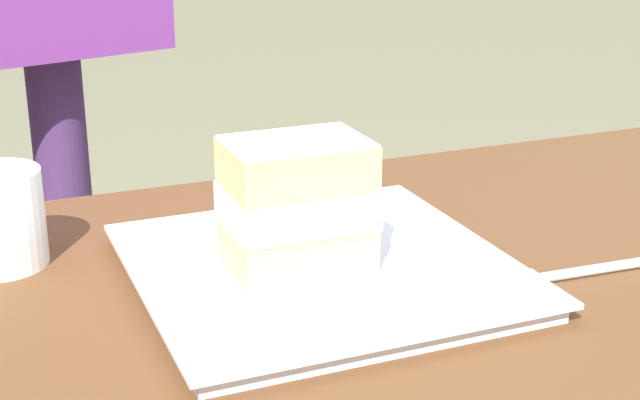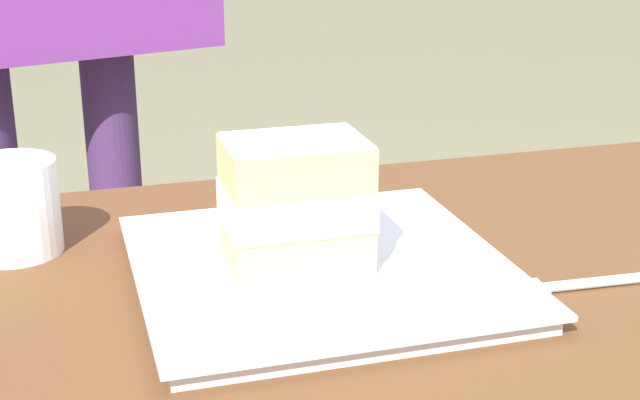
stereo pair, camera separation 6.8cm
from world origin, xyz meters
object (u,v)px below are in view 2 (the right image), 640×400
cake_slice (295,204)px  dessert_fork (597,282)px  dessert_plate (320,270)px  coffee_cup (12,206)px

cake_slice → dessert_fork: 0.23m
dessert_plate → cake_slice: size_ratio=2.66×
cake_slice → dessert_fork: size_ratio=0.60×
dessert_fork → coffee_cup: size_ratio=2.25×
dessert_plate → dessert_fork: size_ratio=1.59×
dessert_plate → cake_slice: bearing=6.3°
dessert_fork → dessert_plate: bearing=-19.9°
dessert_plate → coffee_cup: size_ratio=3.58×
cake_slice → coffee_cup: (0.20, -0.12, -0.02)m
dessert_plate → coffee_cup: 0.25m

